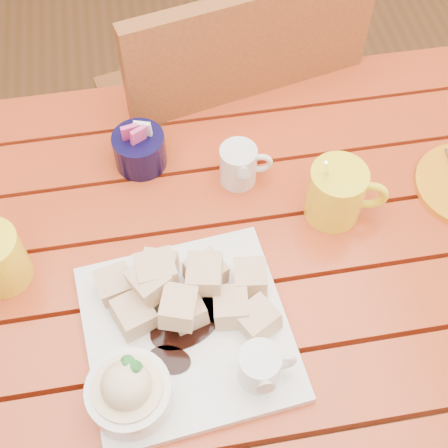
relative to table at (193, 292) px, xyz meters
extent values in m
plane|color=brown|center=(0.00, 0.00, -0.64)|extent=(5.00, 5.00, 0.00)
cube|color=#AF3716|center=(0.00, -0.23, 0.09)|extent=(1.20, 0.11, 0.03)
cube|color=#AF3716|center=(0.00, -0.11, 0.09)|extent=(1.20, 0.11, 0.03)
cube|color=#AF3716|center=(0.00, 0.00, 0.09)|extent=(1.20, 0.11, 0.03)
cube|color=#AF3716|center=(0.00, 0.11, 0.09)|extent=(1.20, 0.11, 0.03)
cube|color=#AF3716|center=(0.00, 0.23, 0.09)|extent=(1.20, 0.11, 0.03)
cube|color=#AF3716|center=(0.00, 0.34, 0.09)|extent=(1.20, 0.11, 0.03)
cube|color=#AF3716|center=(0.00, 0.36, 0.04)|extent=(1.12, 0.04, 0.08)
cylinder|color=#AF3716|center=(0.55, 0.35, -0.28)|extent=(0.06, 0.06, 0.72)
cube|color=white|center=(-0.02, -0.12, 0.12)|extent=(0.31, 0.31, 0.02)
cube|color=#BF793A|center=(-0.09, -0.09, 0.14)|extent=(0.07, 0.07, 0.04)
cube|color=#BF793A|center=(0.01, -0.06, 0.18)|extent=(0.06, 0.06, 0.04)
cube|color=#BF793A|center=(-0.06, -0.06, 0.18)|extent=(0.07, 0.07, 0.04)
cube|color=#BF793A|center=(0.02, -0.04, 0.14)|extent=(0.07, 0.07, 0.04)
cube|color=#BF793A|center=(0.08, -0.13, 0.14)|extent=(0.07, 0.07, 0.04)
cube|color=#BF793A|center=(0.05, -0.11, 0.14)|extent=(0.06, 0.06, 0.04)
cube|color=#BF793A|center=(-0.05, -0.03, 0.14)|extent=(0.06, 0.06, 0.04)
cube|color=#BF793A|center=(0.08, -0.06, 0.14)|extent=(0.06, 0.06, 0.04)
cube|color=#BF793A|center=(-0.02, -0.10, 0.14)|extent=(0.06, 0.06, 0.04)
cube|color=#BF793A|center=(-0.11, -0.04, 0.14)|extent=(0.06, 0.06, 0.04)
cube|color=#BF793A|center=(-0.03, -0.11, 0.18)|extent=(0.06, 0.06, 0.04)
cube|color=#BF793A|center=(-0.05, -0.05, 0.18)|extent=(0.06, 0.06, 0.04)
cylinder|color=white|center=(-0.11, -0.21, 0.15)|extent=(0.11, 0.11, 0.04)
cylinder|color=#FFECBB|center=(-0.11, -0.21, 0.16)|extent=(0.09, 0.09, 0.03)
sphere|color=#FFECBB|center=(-0.11, -0.21, 0.18)|extent=(0.06, 0.06, 0.06)
cone|color=#2A8033|center=(-0.09, -0.20, 0.21)|extent=(0.04, 0.04, 0.03)
cone|color=#2A8033|center=(-0.10, -0.19, 0.20)|extent=(0.03, 0.03, 0.03)
cylinder|color=white|center=(0.07, -0.20, 0.15)|extent=(0.06, 0.06, 0.06)
cylinder|color=black|center=(0.07, -0.20, 0.18)|extent=(0.04, 0.04, 0.01)
cone|color=white|center=(0.07, -0.23, 0.18)|extent=(0.02, 0.02, 0.03)
torus|color=white|center=(0.10, -0.20, 0.16)|extent=(0.04, 0.01, 0.04)
cylinder|color=yellow|center=(0.24, 0.05, 0.16)|extent=(0.09, 0.09, 0.10)
cylinder|color=black|center=(0.24, 0.05, 0.20)|extent=(0.07, 0.07, 0.01)
torus|color=yellow|center=(0.29, 0.04, 0.16)|extent=(0.06, 0.03, 0.06)
cylinder|color=silver|center=(0.22, 0.06, 0.19)|extent=(0.04, 0.05, 0.13)
cylinder|color=white|center=(0.10, 0.14, 0.14)|extent=(0.06, 0.06, 0.07)
cylinder|color=white|center=(0.10, 0.14, 0.18)|extent=(0.05, 0.05, 0.01)
cone|color=white|center=(0.10, 0.11, 0.17)|extent=(0.03, 0.03, 0.03)
torus|color=white|center=(0.14, 0.14, 0.15)|extent=(0.04, 0.01, 0.04)
cylinder|color=black|center=(-0.05, 0.21, 0.14)|extent=(0.09, 0.09, 0.06)
cube|color=#E03C8E|center=(-0.07, 0.21, 0.18)|extent=(0.03, 0.02, 0.04)
cube|color=white|center=(-0.04, 0.21, 0.18)|extent=(0.03, 0.02, 0.04)
cube|color=#E03C8E|center=(-0.05, 0.20, 0.18)|extent=(0.03, 0.02, 0.04)
cube|color=brown|center=(0.11, 0.54, -0.17)|extent=(0.54, 0.54, 0.03)
cylinder|color=brown|center=(0.26, 0.77, -0.42)|extent=(0.04, 0.04, 0.45)
cylinder|color=brown|center=(-0.12, 0.69, -0.42)|extent=(0.04, 0.04, 0.45)
cylinder|color=brown|center=(0.34, 0.40, -0.42)|extent=(0.04, 0.04, 0.45)
cylinder|color=brown|center=(-0.03, 0.31, -0.42)|extent=(0.04, 0.04, 0.45)
cube|color=brown|center=(0.16, 0.34, 0.08)|extent=(0.45, 0.13, 0.47)
camera|label=1|loc=(-0.03, -0.48, 0.94)|focal=50.00mm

